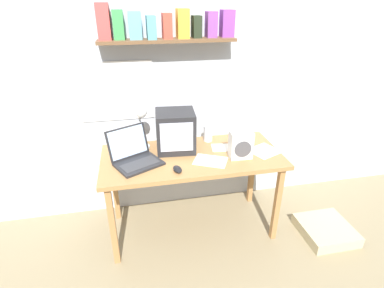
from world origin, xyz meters
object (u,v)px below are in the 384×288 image
Objects in this scene: space_heater at (241,145)px; computer_mouse at (177,169)px; desk_lamp at (141,121)px; open_notebook at (224,148)px; loose_paper_near_laptop at (264,151)px; juice_glass at (208,134)px; corner_desk at (192,163)px; laptop at (134,154)px; floor_cushion at (326,230)px; crt_monitor at (175,131)px; printed_handout at (211,161)px.

computer_mouse is at bearing -165.77° from space_heater.
desk_lamp is 0.73m from open_notebook.
juice_glass is at bearing 144.34° from loose_paper_near_laptop.
corner_desk is 3.32× the size of laptop.
floor_cushion is (0.85, -0.41, -0.70)m from open_notebook.
crt_monitor is at bearing 129.77° from corner_desk.
laptop reaches higher than open_notebook.
space_heater is 0.55m from computer_mouse.
space_heater is 0.94× the size of open_notebook.
crt_monitor is 0.86× the size of desk_lamp.
crt_monitor reaches higher than corner_desk.
laptop is 0.28m from desk_lamp.
space_heater is at bearing 3.61° from printed_handout.
printed_handout is at bearing -45.80° from desk_lamp.
laptop reaches higher than juice_glass.
corner_desk is 0.61m from loose_paper_near_laptop.
juice_glass is 0.48× the size of loose_paper_near_laptop.
floor_cushion is at bearing -11.57° from printed_handout.
open_notebook is 0.78× the size of loose_paper_near_laptop.
space_heater is 0.51× the size of floor_cushion.
laptop is 1.89× the size of open_notebook.
printed_handout is at bearing 168.43° from floor_cushion.
open_notebook is (0.41, -0.06, -0.16)m from crt_monitor.
desk_lamp is at bearing 176.14° from crt_monitor.
floor_cushion is at bearing -25.83° from open_notebook.
corner_desk is at bearing -45.39° from crt_monitor.
open_notebook and printed_handout have the same top height.
floor_cushion is (0.95, -0.58, -0.77)m from juice_glass.
laptop reaches higher than printed_handout.
juice_glass is (0.19, 0.24, 0.14)m from corner_desk.
crt_monitor reaches higher than computer_mouse.
desk_lamp is at bearing 166.94° from loose_paper_near_laptop.
laptop is 3.85× the size of computer_mouse.
laptop reaches higher than corner_desk.
corner_desk is 1.35m from floor_cushion.
space_heater is 0.71× the size of printed_handout.
floor_cushion is at bearing -15.72° from crt_monitor.
juice_glass is at bearing -5.35° from laptop.
computer_mouse is at bearing 175.09° from floor_cushion.
open_notebook is at bearing -58.52° from juice_glass.
space_heater is at bearing -35.71° from desk_lamp.
desk_lamp is at bearing 161.44° from floor_cushion.
crt_monitor is 0.40m from laptop.
computer_mouse is (-0.53, -0.11, -0.09)m from space_heater.
desk_lamp is at bearing 119.43° from computer_mouse.
laptop is 1.81m from floor_cushion.
desk_lamp is 2.75× the size of juice_glass.
space_heater is 1.14m from floor_cushion.
computer_mouse is (-0.35, -0.47, -0.05)m from juice_glass.
space_heater reaches higher than loose_paper_near_laptop.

